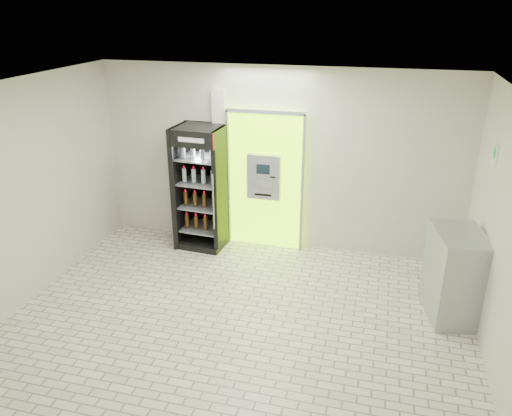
% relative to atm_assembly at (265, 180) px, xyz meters
% --- Properties ---
extents(ground, '(6.00, 6.00, 0.00)m').
position_rel_atm_assembly_xyz_m(ground, '(0.20, -2.41, -1.17)').
color(ground, beige).
rests_on(ground, ground).
extents(room_shell, '(6.00, 6.00, 6.00)m').
position_rel_atm_assembly_xyz_m(room_shell, '(0.20, -2.41, 0.67)').
color(room_shell, beige).
rests_on(room_shell, ground).
extents(atm_assembly, '(1.30, 0.24, 2.33)m').
position_rel_atm_assembly_xyz_m(atm_assembly, '(0.00, 0.00, 0.00)').
color(atm_assembly, '#9EFA05').
rests_on(atm_assembly, ground).
extents(pillar, '(0.22, 0.11, 2.60)m').
position_rel_atm_assembly_xyz_m(pillar, '(-0.78, 0.04, 0.13)').
color(pillar, silver).
rests_on(pillar, ground).
extents(beverage_cooler, '(0.82, 0.76, 2.07)m').
position_rel_atm_assembly_xyz_m(beverage_cooler, '(-1.02, -0.26, -0.18)').
color(beverage_cooler, black).
rests_on(beverage_cooler, ground).
extents(steel_cabinet, '(0.77, 1.00, 1.20)m').
position_rel_atm_assembly_xyz_m(steel_cabinet, '(2.89, -1.44, -0.57)').
color(steel_cabinet, '#9A9DA1').
rests_on(steel_cabinet, ground).
extents(exit_sign, '(0.02, 0.22, 0.26)m').
position_rel_atm_assembly_xyz_m(exit_sign, '(3.19, -1.01, 0.95)').
color(exit_sign, white).
rests_on(exit_sign, room_shell).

